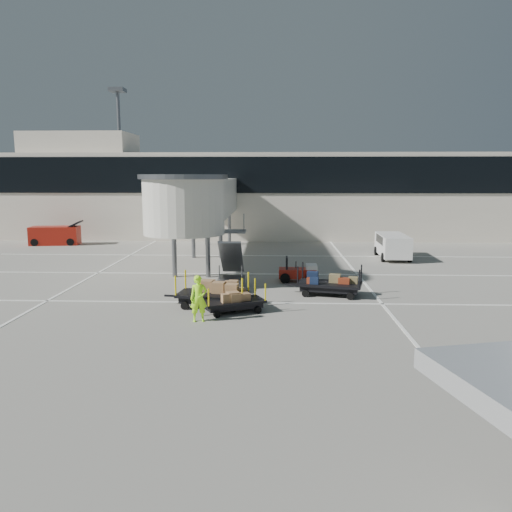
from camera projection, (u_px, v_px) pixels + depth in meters
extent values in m
plane|color=#A8A496|center=(253.00, 315.00, 21.63)|extent=(140.00, 140.00, 0.00)
cube|color=white|center=(255.00, 303.00, 23.60)|extent=(40.00, 0.15, 0.02)
cube|color=white|center=(259.00, 274.00, 30.50)|extent=(40.00, 0.15, 0.02)
cube|color=white|center=(262.00, 256.00, 37.41)|extent=(40.00, 0.15, 0.02)
cube|color=white|center=(355.00, 272.00, 31.27)|extent=(0.15, 30.00, 0.02)
cube|color=white|center=(104.00, 270.00, 31.86)|extent=(0.15, 30.00, 0.02)
cube|color=beige|center=(266.00, 195.00, 50.58)|extent=(64.00, 12.00, 8.00)
cube|color=black|center=(265.00, 175.00, 44.29)|extent=(64.00, 0.12, 3.20)
cube|color=beige|center=(81.00, 144.00, 48.47)|extent=(10.00, 6.00, 2.00)
cylinder|color=slate|center=(120.00, 161.00, 54.56)|extent=(0.36, 0.36, 15.00)
cube|color=slate|center=(117.00, 90.00, 53.36)|extent=(1.60, 1.60, 0.40)
cube|color=silver|center=(206.00, 199.00, 35.88)|extent=(3.00, 18.00, 2.80)
cylinder|color=silver|center=(184.00, 207.00, 27.01)|extent=(4.40, 4.40, 3.00)
cylinder|color=slate|center=(183.00, 177.00, 26.75)|extent=(4.80, 4.80, 0.25)
cylinder|color=slate|center=(174.00, 253.00, 29.47)|extent=(0.28, 0.28, 2.90)
cylinder|color=slate|center=(208.00, 253.00, 29.40)|extent=(0.28, 0.28, 2.90)
cylinder|color=slate|center=(193.00, 238.00, 36.38)|extent=(0.28, 0.28, 2.90)
cylinder|color=slate|center=(221.00, 238.00, 36.30)|extent=(0.28, 0.28, 2.90)
cylinder|color=slate|center=(206.00, 228.00, 43.28)|extent=(0.28, 0.28, 2.90)
cylinder|color=slate|center=(229.00, 228.00, 43.21)|extent=(0.28, 0.28, 2.90)
cube|color=slate|center=(231.00, 284.00, 26.57)|extent=(1.40, 2.60, 0.50)
cube|color=slate|center=(231.00, 257.00, 26.95)|extent=(1.20, 2.60, 2.06)
cube|color=slate|center=(233.00, 231.00, 28.13)|extent=(1.40, 1.20, 0.12)
cube|color=#9B180E|center=(297.00, 273.00, 28.32)|extent=(2.12, 1.04, 0.53)
cube|color=silver|center=(311.00, 267.00, 28.22)|extent=(0.63, 0.97, 0.31)
cube|color=black|center=(287.00, 264.00, 28.26)|extent=(0.12, 0.88, 0.79)
cylinder|color=black|center=(285.00, 279.00, 27.82)|extent=(0.56, 0.23, 0.56)
cylinder|color=black|center=(285.00, 275.00, 28.95)|extent=(0.56, 0.23, 0.56)
cylinder|color=black|center=(310.00, 279.00, 27.75)|extent=(0.56, 0.23, 0.56)
cylinder|color=black|center=(309.00, 275.00, 28.88)|extent=(0.56, 0.23, 0.56)
cube|color=black|center=(330.00, 284.00, 25.06)|extent=(3.41, 2.25, 0.13)
cube|color=black|center=(330.00, 288.00, 25.09)|extent=(3.05, 1.95, 0.26)
cube|color=black|center=(292.00, 285.00, 25.60)|extent=(0.73, 0.25, 0.08)
cylinder|color=black|center=(306.00, 293.00, 24.75)|extent=(0.38, 0.22, 0.36)
cylinder|color=black|center=(310.00, 287.00, 26.09)|extent=(0.38, 0.22, 0.36)
cylinder|color=black|center=(350.00, 296.00, 24.17)|extent=(0.38, 0.22, 0.36)
cylinder|color=black|center=(353.00, 290.00, 25.51)|extent=(0.38, 0.22, 0.36)
cylinder|color=black|center=(298.00, 276.00, 24.71)|extent=(0.07, 0.07, 0.94)
cylinder|color=black|center=(303.00, 271.00, 26.06)|extent=(0.07, 0.07, 0.94)
cylinder|color=black|center=(359.00, 279.00, 23.92)|extent=(0.07, 0.07, 0.94)
cylinder|color=black|center=(361.00, 274.00, 25.26)|extent=(0.07, 0.07, 0.94)
cube|color=olive|center=(338.00, 278.00, 25.12)|extent=(0.46, 0.43, 0.46)
cube|color=maroon|center=(339.00, 277.00, 25.40)|extent=(0.61, 0.52, 0.41)
cube|color=maroon|center=(315.00, 280.00, 25.12)|extent=(0.57, 0.49, 0.27)
cube|color=olive|center=(306.00, 280.00, 25.04)|extent=(0.48, 0.38, 0.29)
cube|color=maroon|center=(330.00, 279.00, 25.22)|extent=(0.46, 0.36, 0.31)
cube|color=#545359|center=(313.00, 276.00, 25.65)|extent=(0.52, 0.47, 0.41)
cube|color=#121D38|center=(326.00, 280.00, 24.64)|extent=(0.45, 0.47, 0.47)
cube|color=black|center=(233.00, 301.00, 21.96)|extent=(3.01, 2.33, 0.11)
cube|color=black|center=(233.00, 305.00, 21.98)|extent=(2.68, 2.03, 0.22)
cube|color=black|center=(196.00, 308.00, 21.37)|extent=(0.60, 0.32, 0.07)
cylinder|color=black|center=(217.00, 314.00, 21.11)|extent=(0.33, 0.24, 0.31)
cylinder|color=black|center=(209.00, 307.00, 22.22)|extent=(0.33, 0.24, 0.31)
cylinder|color=black|center=(258.00, 310.00, 21.80)|extent=(0.33, 0.24, 0.31)
cylinder|color=black|center=(248.00, 303.00, 22.91)|extent=(0.33, 0.24, 0.31)
cylinder|color=yellow|center=(209.00, 298.00, 20.86)|extent=(0.06, 0.06, 0.81)
cylinder|color=yellow|center=(201.00, 292.00, 21.97)|extent=(0.06, 0.06, 0.81)
cylinder|color=yellow|center=(265.00, 293.00, 21.81)|extent=(0.06, 0.06, 0.81)
cylinder|color=yellow|center=(255.00, 287.00, 22.92)|extent=(0.06, 0.06, 0.81)
cube|color=#9E734C|center=(216.00, 296.00, 21.92)|extent=(0.62, 0.62, 0.36)
cube|color=#9E734C|center=(241.00, 292.00, 22.50)|extent=(0.65, 0.56, 0.49)
cube|color=#9E734C|center=(218.00, 297.00, 21.45)|extent=(0.63, 0.64, 0.46)
cube|color=#9E734C|center=(228.00, 296.00, 21.93)|extent=(0.61, 0.55, 0.39)
cube|color=#9E734C|center=(211.00, 297.00, 21.68)|extent=(0.56, 0.52, 0.37)
cube|color=black|center=(213.00, 294.00, 22.86)|extent=(3.37, 2.02, 0.13)
cube|color=black|center=(213.00, 298.00, 22.89)|extent=(3.02, 1.74, 0.27)
cube|color=black|center=(172.00, 296.00, 23.22)|extent=(0.75, 0.19, 0.08)
cylinder|color=black|center=(185.00, 306.00, 22.42)|extent=(0.38, 0.20, 0.36)
cylinder|color=black|center=(194.00, 298.00, 23.81)|extent=(0.38, 0.20, 0.36)
cylinder|color=black|center=(233.00, 308.00, 22.03)|extent=(0.38, 0.20, 0.36)
cylinder|color=black|center=(240.00, 300.00, 23.42)|extent=(0.38, 0.20, 0.36)
cylinder|color=yellow|center=(176.00, 286.00, 22.35)|extent=(0.07, 0.07, 0.95)
cylinder|color=yellow|center=(186.00, 280.00, 23.74)|extent=(0.07, 0.07, 0.95)
cylinder|color=yellow|center=(242.00, 289.00, 21.82)|extent=(0.07, 0.07, 0.95)
cylinder|color=yellow|center=(248.00, 282.00, 23.21)|extent=(0.07, 0.07, 0.95)
cube|color=#9E734C|center=(238.00, 285.00, 23.12)|extent=(0.49, 0.52, 0.56)
cube|color=#9E734C|center=(215.00, 291.00, 22.29)|extent=(0.59, 0.63, 0.43)
cube|color=#9E734C|center=(214.00, 289.00, 22.63)|extent=(0.74, 0.55, 0.50)
cube|color=#9E734C|center=(188.00, 288.00, 22.97)|extent=(0.63, 0.53, 0.42)
cube|color=#9E734C|center=(191.00, 289.00, 22.62)|extent=(0.60, 0.64, 0.46)
cube|color=#9E734C|center=(228.00, 286.00, 23.03)|extent=(0.54, 0.55, 0.55)
cube|color=#9E734C|center=(216.00, 289.00, 22.61)|extent=(0.65, 0.47, 0.48)
imported|color=#A3FF1A|center=(199.00, 299.00, 20.49)|extent=(0.79, 0.62, 1.94)
cube|color=silver|center=(393.00, 245.00, 36.07)|extent=(2.03, 4.63, 1.47)
cube|color=silver|center=(387.00, 245.00, 38.12)|extent=(1.78, 0.59, 0.86)
cube|color=black|center=(392.00, 239.00, 36.19)|extent=(1.98, 2.92, 0.59)
cylinder|color=black|center=(383.00, 257.00, 34.75)|extent=(0.25, 0.65, 0.65)
cylinder|color=black|center=(410.00, 258.00, 34.61)|extent=(0.25, 0.65, 0.65)
cylinder|color=black|center=(376.00, 251.00, 37.74)|extent=(0.25, 0.65, 0.65)
cylinder|color=black|center=(401.00, 251.00, 37.60)|extent=(0.25, 0.65, 0.65)
cube|color=#9B180E|center=(55.00, 236.00, 43.32)|extent=(4.22, 2.21, 1.59)
cube|color=black|center=(76.00, 224.00, 43.32)|extent=(1.20, 1.61, 0.56)
cylinder|color=black|center=(35.00, 242.00, 42.52)|extent=(0.67, 0.35, 0.64)
cylinder|color=black|center=(41.00, 240.00, 43.99)|extent=(0.67, 0.35, 0.64)
cylinder|color=black|center=(71.00, 242.00, 42.80)|extent=(0.67, 0.35, 0.64)
cylinder|color=black|center=(75.00, 240.00, 44.26)|extent=(0.67, 0.35, 0.64)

